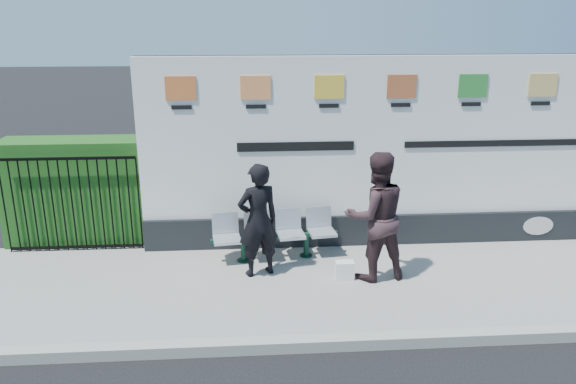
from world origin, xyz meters
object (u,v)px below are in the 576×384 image
object	(u,v)px
billboard	(396,165)
bench	(275,246)
woman_right	(376,216)
woman_left	(258,220)

from	to	relation	value
billboard	bench	xyz separation A→B (m)	(-1.95, -0.55, -1.10)
bench	woman_right	distance (m)	1.71
woman_left	woman_right	distance (m)	1.64
bench	woman_left	xyz separation A→B (m)	(-0.26, -0.52, 0.62)
billboard	woman_right	size ratio (longest dim) A/B	4.36
bench	woman_left	bearing A→B (deg)	-123.57
billboard	woman_left	size ratio (longest dim) A/B	4.86
bench	woman_right	size ratio (longest dim) A/B	1.02
bench	woman_left	world-z (taller)	woman_left
billboard	woman_left	distance (m)	2.50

